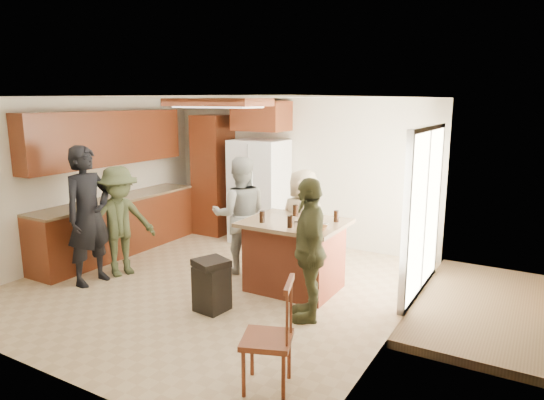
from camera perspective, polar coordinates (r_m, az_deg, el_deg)
The scene contains 12 objects.
person_front_left at distance 6.96m, azimuth -20.79°, elevation -1.73°, with size 0.69×0.50×1.89m, color black.
person_behind_left at distance 7.01m, azimuth -3.76°, elevation -1.75°, with size 0.82×0.51×1.69m, color #979890.
person_behind_right at distance 6.87m, azimuth 3.66°, elevation -2.70°, with size 0.75×0.49×1.53m, color tan.
person_side_right at distance 5.49m, azimuth 4.41°, elevation -5.82°, with size 0.96×0.49×1.64m, color #424427.
person_counter at distance 7.18m, azimuth -17.50°, elevation -2.43°, with size 1.01×0.47×1.57m, color #394126.
left_cabinetry at distance 8.22m, azimuth -18.07°, elevation 0.50°, with size 0.64×3.00×2.30m.
back_wall_units at distance 8.88m, azimuth -5.58°, elevation 4.59°, with size 1.80×0.60×2.45m.
refrigerator at distance 8.46m, azimuth -1.51°, elevation 1.00°, with size 0.90×0.76×1.80m.
kitchen_island at distance 6.42m, azimuth 2.67°, elevation -6.44°, with size 1.28×1.03×0.93m.
island_items at distance 6.09m, azimuth 4.16°, elevation -2.59°, with size 0.93×0.66×0.15m.
trash_bin at distance 5.88m, azimuth -7.11°, elevation -9.86°, with size 0.47×0.47×0.63m.
spindle_chair at distance 4.33m, azimuth -0.32°, elevation -16.10°, with size 0.54×0.54×0.99m.
Camera 1 is at (3.79, -4.97, 2.47)m, focal length 32.00 mm.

